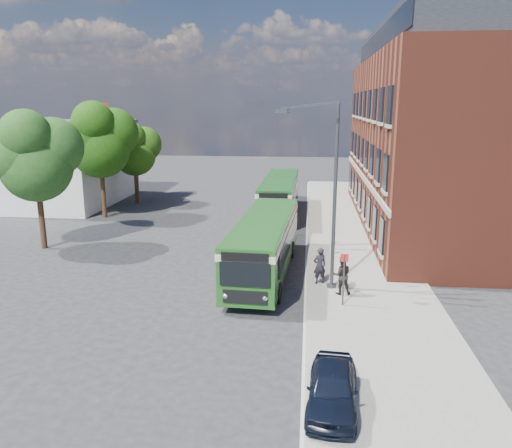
# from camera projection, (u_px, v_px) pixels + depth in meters

# --- Properties ---
(ground) EXTENTS (120.00, 120.00, 0.00)m
(ground) POSITION_uv_depth(u_px,v_px,m) (232.00, 273.00, 26.84)
(ground) COLOR #262629
(ground) RESTS_ON ground
(pavement) EXTENTS (6.00, 48.00, 0.15)m
(pavement) POSITION_uv_depth(u_px,v_px,m) (352.00, 237.00, 33.84)
(pavement) COLOR gray
(pavement) RESTS_ON ground
(kerb_line) EXTENTS (0.12, 48.00, 0.01)m
(kerb_line) POSITION_uv_depth(u_px,v_px,m) (307.00, 236.00, 34.17)
(kerb_line) COLOR beige
(kerb_line) RESTS_ON ground
(brick_office) EXTENTS (12.10, 26.00, 14.20)m
(brick_office) POSITION_uv_depth(u_px,v_px,m) (452.00, 131.00, 35.37)
(brick_office) COLOR maroon
(brick_office) RESTS_ON ground
(white_building) EXTENTS (9.40, 13.40, 7.30)m
(white_building) POSITION_uv_depth(u_px,v_px,m) (66.00, 162.00, 45.21)
(white_building) COLOR silver
(white_building) RESTS_ON ground
(flagpole) EXTENTS (0.95, 0.10, 9.00)m
(flagpole) POSITION_uv_depth(u_px,v_px,m) (101.00, 154.00, 39.51)
(flagpole) COLOR #3C3F41
(flagpole) RESTS_ON ground
(street_lamp) EXTENTS (2.96, 2.38, 9.00)m
(street_lamp) POSITION_uv_depth(u_px,v_px,m) (327.00, 193.00, 23.28)
(street_lamp) COLOR #3C3F41
(street_lamp) RESTS_ON ground
(bus_stop_sign) EXTENTS (0.35, 0.08, 2.52)m
(bus_stop_sign) POSITION_uv_depth(u_px,v_px,m) (344.00, 276.00, 21.85)
(bus_stop_sign) COLOR #3C3F41
(bus_stop_sign) RESTS_ON ground
(bus_front) EXTENTS (3.18, 11.87, 3.02)m
(bus_front) POSITION_uv_depth(u_px,v_px,m) (264.00, 240.00, 26.33)
(bus_front) COLOR #20561C
(bus_front) RESTS_ON ground
(bus_rear) EXTENTS (2.80, 12.44, 3.02)m
(bus_rear) POSITION_uv_depth(u_px,v_px,m) (280.00, 193.00, 40.33)
(bus_rear) COLOR #175419
(bus_rear) RESTS_ON ground
(parked_car) EXTENTS (1.73, 3.72, 1.23)m
(parked_car) POSITION_uv_depth(u_px,v_px,m) (332.00, 388.00, 14.62)
(parked_car) COLOR black
(parked_car) RESTS_ON pavement
(pedestrian_a) EXTENTS (0.79, 0.66, 1.83)m
(pedestrian_a) POSITION_uv_depth(u_px,v_px,m) (320.00, 266.00, 24.64)
(pedestrian_a) COLOR black
(pedestrian_a) RESTS_ON pavement
(pedestrian_b) EXTENTS (0.96, 0.78, 1.86)m
(pedestrian_b) POSITION_uv_depth(u_px,v_px,m) (342.00, 275.00, 23.27)
(pedestrian_b) COLOR black
(pedestrian_b) RESTS_ON pavement
(tree_left) EXTENTS (5.09, 4.84, 8.59)m
(tree_left) POSITION_uv_depth(u_px,v_px,m) (36.00, 155.00, 29.97)
(tree_left) COLOR #352213
(tree_left) RESTS_ON ground
(tree_mid) EXTENTS (5.39, 5.12, 9.10)m
(tree_mid) POSITION_uv_depth(u_px,v_px,m) (100.00, 139.00, 38.45)
(tree_mid) COLOR #352213
(tree_mid) RESTS_ON ground
(tree_right) EXTENTS (4.33, 4.11, 7.30)m
(tree_right) POSITION_uv_depth(u_px,v_px,m) (135.00, 149.00, 44.16)
(tree_right) COLOR #352213
(tree_right) RESTS_ON ground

